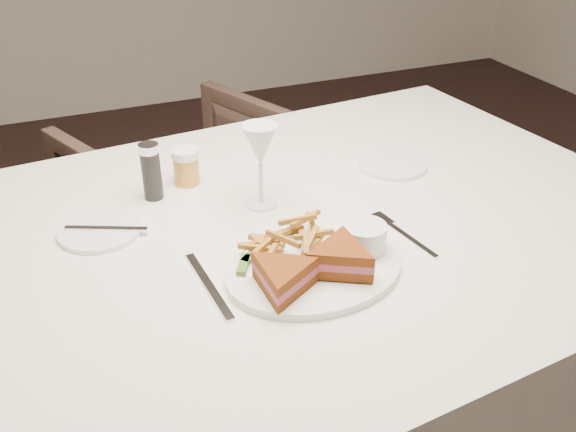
# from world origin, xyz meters

# --- Properties ---
(ground) EXTENTS (5.00, 5.00, 0.00)m
(ground) POSITION_xyz_m (0.00, 0.00, 0.00)
(ground) COLOR black
(ground) RESTS_ON ground
(table) EXTENTS (1.67, 1.20, 0.75)m
(table) POSITION_xyz_m (-0.32, -0.29, 0.38)
(table) COLOR silver
(table) RESTS_ON ground
(chair_far) EXTENTS (0.87, 0.85, 0.70)m
(chair_far) POSITION_xyz_m (-0.27, 0.58, 0.35)
(chair_far) COLOR #48342C
(chair_far) RESTS_ON ground
(table_setting) EXTENTS (0.83, 0.59, 0.18)m
(table_setting) POSITION_xyz_m (-0.33, -0.36, 0.79)
(table_setting) COLOR white
(table_setting) RESTS_ON table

